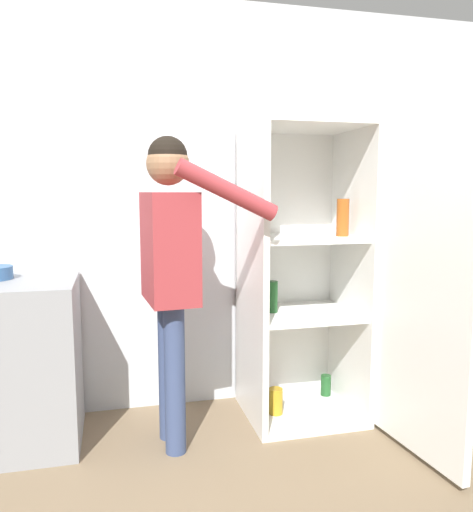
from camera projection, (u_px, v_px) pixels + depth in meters
The scene contains 5 objects.
ground_plane at pixel (278, 474), 2.46m from camera, with size 12.00×12.00×0.00m, color #7A664C.
wall_back at pixel (232, 208), 3.24m from camera, with size 7.00×0.06×2.55m.
refrigerator at pixel (324, 277), 2.95m from camera, with size 0.79×1.30×1.78m.
person at pixel (171, 254), 2.62m from camera, with size 0.67×0.57×1.66m.
counter at pixel (16, 364), 2.70m from camera, with size 0.65×0.60×0.91m.
Camera 1 is at (-0.75, -2.18, 1.38)m, focal length 35.00 mm.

